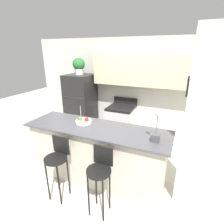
{
  "coord_description": "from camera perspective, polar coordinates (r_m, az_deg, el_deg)",
  "views": [
    {
      "loc": [
        1.28,
        -2.33,
        2.23
      ],
      "look_at": [
        0.0,
        0.68,
        1.08
      ],
      "focal_mm": 28.0,
      "sensor_mm": 36.0,
      "label": 1
    }
  ],
  "objects": [
    {
      "name": "ground_plane",
      "position": [
        3.47,
        -4.71,
        -20.72
      ],
      "size": [
        14.0,
        14.0,
        0.0
      ],
      "primitive_type": "plane",
      "color": "beige"
    },
    {
      "name": "pillar_right",
      "position": [
        2.7,
        26.05,
        -3.35
      ],
      "size": [
        0.38,
        0.32,
        2.55
      ],
      "color": "silver",
      "rests_on": "ground_plane"
    },
    {
      "name": "orchid_vase",
      "position": [
        2.49,
        14.22,
        -6.55
      ],
      "size": [
        0.1,
        0.1,
        0.45
      ],
      "color": "#4C4C51",
      "rests_on": "counter_bar"
    },
    {
      "name": "wall_back",
      "position": [
        4.44,
        8.04,
        9.57
      ],
      "size": [
        5.6,
        0.38,
        2.55
      ],
      "color": "silver",
      "rests_on": "ground_plane"
    },
    {
      "name": "bar_stool_right",
      "position": [
        2.51,
        -3.94,
        -18.87
      ],
      "size": [
        0.34,
        0.34,
        1.01
      ],
      "color": "black",
      "rests_on": "ground_plane"
    },
    {
      "name": "refrigerator",
      "position": [
        4.87,
        -10.02,
        2.26
      ],
      "size": [
        0.68,
        0.74,
        1.65
      ],
      "color": "black",
      "rests_on": "ground_plane"
    },
    {
      "name": "fruit_bowl",
      "position": [
        3.1,
        -9.27,
        -2.98
      ],
      "size": [
        0.28,
        0.28,
        0.11
      ],
      "color": "silver",
      "rests_on": "counter_bar"
    },
    {
      "name": "potted_plant_on_fridge",
      "position": [
        4.67,
        -10.79,
        14.7
      ],
      "size": [
        0.31,
        0.31,
        0.42
      ],
      "color": "silver",
      "rests_on": "refrigerator"
    },
    {
      "name": "counter_bar",
      "position": [
        3.16,
        -4.97,
        -13.49
      ],
      "size": [
        2.45,
        0.75,
        1.03
      ],
      "color": "beige",
      "rests_on": "ground_plane"
    },
    {
      "name": "stove_range",
      "position": [
        4.54,
        2.98,
        -3.63
      ],
      "size": [
        0.64,
        0.66,
        1.07
      ],
      "color": "silver",
      "rests_on": "ground_plane"
    },
    {
      "name": "bar_stool_left",
      "position": [
        2.85,
        -17.35,
        -14.6
      ],
      "size": [
        0.34,
        0.34,
        1.01
      ],
      "color": "black",
      "rests_on": "ground_plane"
    }
  ]
}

